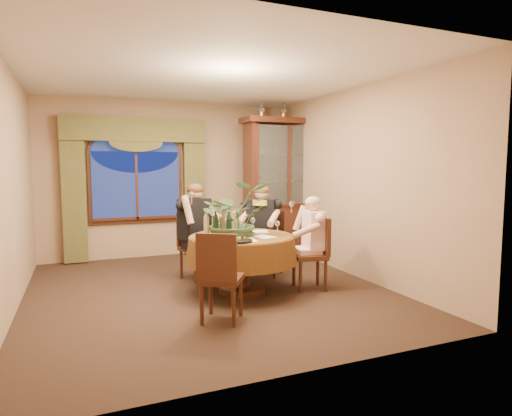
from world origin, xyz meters
name	(u,v)px	position (x,y,z in m)	size (l,w,h in m)	color
floor	(208,290)	(0.00, 0.00, 0.00)	(5.00, 5.00, 0.00)	black
wall_back	(170,179)	(0.00, 2.50, 1.40)	(4.50, 4.50, 0.00)	#9F7D60
wall_right	(352,183)	(2.25, 0.00, 1.40)	(5.00, 5.00, 0.00)	#9F7D60
ceiling	(206,75)	(0.00, 0.00, 2.80)	(5.00, 5.00, 0.00)	white
window	(137,186)	(-0.60, 2.43, 1.30)	(1.62, 0.10, 1.32)	navy
arched_transom	(135,141)	(-0.60, 2.43, 2.08)	(1.60, 0.06, 0.44)	navy
drapery_left	(74,194)	(-1.63, 2.38, 1.18)	(0.38, 0.14, 2.32)	#4F4D24
drapery_right	(194,191)	(0.43, 2.38, 1.18)	(0.38, 0.14, 2.32)	#4F4D24
swag_valance	(136,129)	(-0.60, 2.35, 2.28)	(2.45, 0.16, 0.42)	#4F4D24
dining_table	(242,264)	(0.39, -0.25, 0.38)	(1.45, 1.45, 0.75)	maroon
china_cabinet	(283,187)	(1.96, 1.75, 1.25)	(1.54, 0.61, 2.51)	#34150E
oil_lamp_left	(262,108)	(1.52, 1.75, 2.68)	(0.11, 0.11, 0.34)	#A5722D
oil_lamp_center	(284,109)	(1.96, 1.75, 2.68)	(0.11, 0.11, 0.34)	#A5722D
oil_lamp_right	(305,110)	(2.40, 1.75, 2.68)	(0.11, 0.11, 0.34)	#A5722D
chair_right	(310,254)	(1.28, -0.46, 0.48)	(0.42, 0.42, 0.96)	black
chair_back_right	(268,243)	(1.06, 0.45, 0.48)	(0.42, 0.42, 0.96)	black
chair_back	(197,246)	(0.02, 0.63, 0.48)	(0.42, 0.42, 0.96)	black
chair_front_left	(221,276)	(-0.17, -1.14, 0.48)	(0.42, 0.42, 0.96)	black
person_pink	(314,242)	(1.37, -0.41, 0.62)	(0.45, 0.41, 1.25)	#F6C2C5
person_back	(195,232)	(-0.02, 0.61, 0.70)	(0.50, 0.46, 1.40)	black
person_scarf	(262,230)	(0.98, 0.47, 0.69)	(0.49, 0.45, 1.37)	black
stoneware_vase	(232,223)	(0.30, -0.12, 0.90)	(0.16, 0.16, 0.30)	tan
centerpiece_plant	(234,189)	(0.32, -0.16, 1.34)	(0.91, 1.01, 0.79)	#364F2E
olive_bowl	(250,234)	(0.46, -0.33, 0.77)	(0.14, 0.14, 0.04)	#4F612D
cheese_platter	(238,241)	(0.18, -0.68, 0.76)	(0.34, 0.34, 0.02)	black
wine_bottle_0	(206,224)	(-0.06, -0.15, 0.92)	(0.07, 0.07, 0.33)	tan
wine_bottle_1	(223,223)	(0.14, -0.21, 0.92)	(0.07, 0.07, 0.33)	tan
wine_bottle_2	(216,224)	(0.04, -0.23, 0.92)	(0.07, 0.07, 0.33)	black
wine_bottle_3	(229,225)	(0.18, -0.34, 0.92)	(0.07, 0.07, 0.33)	black
tasting_paper_0	(264,237)	(0.60, -0.47, 0.75)	(0.21, 0.30, 0.00)	white
tasting_paper_1	(260,232)	(0.72, -0.06, 0.75)	(0.21, 0.30, 0.00)	white
tasting_paper_2	(247,240)	(0.31, -0.62, 0.75)	(0.21, 0.30, 0.00)	white
wine_glass_person_pink	(277,227)	(0.86, -0.33, 0.84)	(0.07, 0.07, 0.18)	silver
wine_glass_person_back	(217,225)	(0.18, 0.19, 0.84)	(0.07, 0.07, 0.18)	silver
wine_glass_person_scarf	(253,224)	(0.69, 0.12, 0.84)	(0.07, 0.07, 0.18)	silver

